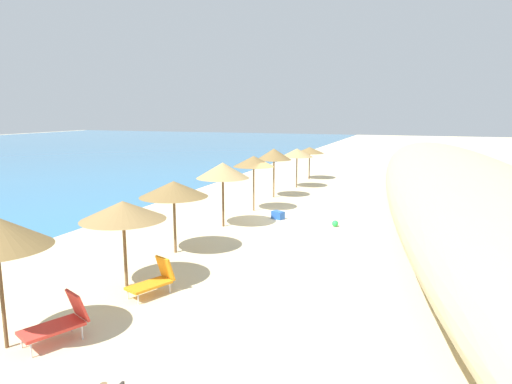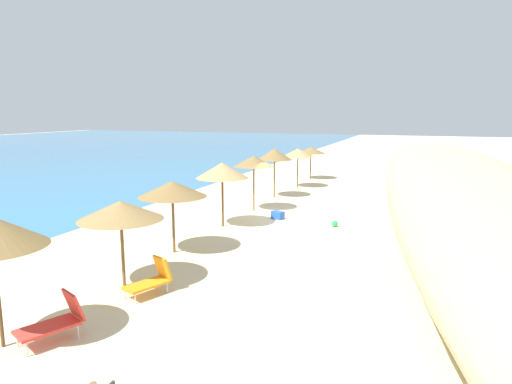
{
  "view_description": "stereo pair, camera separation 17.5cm",
  "coord_description": "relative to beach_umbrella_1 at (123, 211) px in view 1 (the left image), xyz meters",
  "views": [
    {
      "loc": [
        -20.79,
        -6.27,
        5.0
      ],
      "look_at": [
        0.33,
        1.47,
        1.04
      ],
      "focal_mm": 32.27,
      "sensor_mm": 36.0,
      "label": 1
    },
    {
      "loc": [
        -20.72,
        -6.43,
        5.0
      ],
      "look_at": [
        0.33,
        1.47,
        1.04
      ],
      "focal_mm": 32.27,
      "sensor_mm": 36.0,
      "label": 2
    }
  ],
  "objects": [
    {
      "name": "beach_umbrella_5",
      "position": [
        14.77,
        0.3,
        0.3
      ],
      "size": [
        2.04,
        2.04,
        2.87
      ],
      "color": "brown",
      "rests_on": "ground_plane"
    },
    {
      "name": "beach_umbrella_2",
      "position": [
        3.33,
        0.3,
        0.07
      ],
      "size": [
        2.42,
        2.42,
        2.59
      ],
      "color": "brown",
      "rests_on": "ground_plane"
    },
    {
      "name": "beach_umbrella_3",
      "position": [
        7.39,
        0.24,
        0.24
      ],
      "size": [
        2.3,
        2.3,
        2.83
      ],
      "color": "brown",
      "rests_on": "ground_plane"
    },
    {
      "name": "beach_umbrella_4",
      "position": [
        10.89,
        0.11,
        0.29
      ],
      "size": [
        2.07,
        2.07,
        2.8
      ],
      "color": "brown",
      "rests_on": "ground_plane"
    },
    {
      "name": "cooler_box",
      "position": [
        9.56,
        -1.6,
        -2.05
      ],
      "size": [
        0.56,
        0.67,
        0.37
      ],
      "primitive_type": "cube",
      "rotation": [
        0.0,
        0.0,
        1.15
      ],
      "color": "blue",
      "rests_on": "ground_plane"
    },
    {
      "name": "beach_ball",
      "position": [
        9.03,
        -4.39,
        -2.1
      ],
      "size": [
        0.28,
        0.28,
        0.28
      ],
      "primitive_type": "sphere",
      "color": "green",
      "rests_on": "ground_plane"
    },
    {
      "name": "dune_ridge",
      "position": [
        12.81,
        -9.46,
        -0.75
      ],
      "size": [
        46.34,
        10.53,
        2.97
      ],
      "primitive_type": "ellipsoid",
      "rotation": [
        0.0,
        0.0,
        0.09
      ],
      "color": "#C9B586",
      "rests_on": "ground_plane"
    },
    {
      "name": "lounge_chair_1",
      "position": [
        -3.22,
        -0.59,
        -1.78
      ],
      "size": [
        1.52,
        1.16,
        1.04
      ],
      "rotation": [
        0.0,
        0.0,
        1.15
      ],
      "color": "red",
      "rests_on": "ground_plane"
    },
    {
      "name": "ground_plane",
      "position": [
        10.19,
        -1.61,
        -2.24
      ],
      "size": [
        160.0,
        160.0,
        0.0
      ],
      "primitive_type": "plane",
      "color": "beige"
    },
    {
      "name": "beach_umbrella_1",
      "position": [
        0.0,
        0.0,
        0.0
      ],
      "size": [
        2.41,
        2.41,
        2.52
      ],
      "color": "brown",
      "rests_on": "ground_plane"
    },
    {
      "name": "beach_umbrella_7",
      "position": [
        22.67,
        0.08,
        -0.09
      ],
      "size": [
        2.13,
        2.13,
        2.39
      ],
      "color": "brown",
      "rests_on": "ground_plane"
    },
    {
      "name": "beach_umbrella_6",
      "position": [
        18.66,
        -0.03,
        0.07
      ],
      "size": [
        2.11,
        2.11,
        2.59
      ],
      "color": "brown",
      "rests_on": "ground_plane"
    },
    {
      "name": "lounge_chair_0",
      "position": [
        -0.24,
        -1.1,
        -1.81
      ],
      "size": [
        1.42,
        1.03,
        1.0
      ],
      "rotation": [
        0.0,
        0.0,
        1.19
      ],
      "color": "orange",
      "rests_on": "ground_plane"
    }
  ]
}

